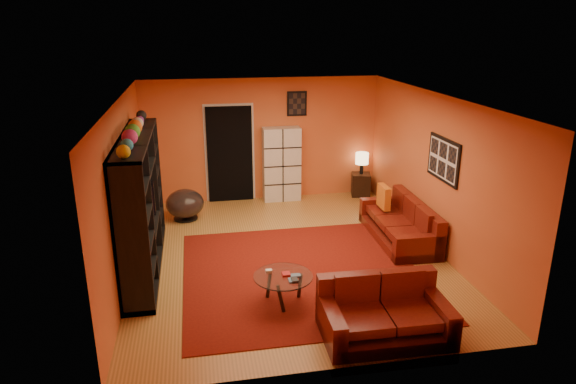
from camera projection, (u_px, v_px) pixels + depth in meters
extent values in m
plane|color=olive|center=(288.00, 255.00, 8.54)|extent=(6.00, 6.00, 0.00)
plane|color=white|center=(288.00, 98.00, 7.72)|extent=(6.00, 6.00, 0.00)
plane|color=#D15D2D|center=(262.00, 140.00, 10.93)|extent=(6.00, 0.00, 6.00)
plane|color=#D15D2D|center=(340.00, 264.00, 5.33)|extent=(6.00, 0.00, 6.00)
plane|color=#D15D2D|center=(124.00, 189.00, 7.70)|extent=(0.00, 6.00, 6.00)
plane|color=#D15D2D|center=(435.00, 172.00, 8.56)|extent=(0.00, 6.00, 6.00)
cube|color=#560F09|center=(302.00, 273.00, 7.90)|extent=(3.60, 3.60, 0.01)
cube|color=black|center=(230.00, 154.00, 10.86)|extent=(0.95, 0.10, 2.04)
cube|color=black|center=(444.00, 160.00, 8.18)|extent=(0.03, 1.00, 0.70)
cube|color=black|center=(297.00, 104.00, 10.80)|extent=(0.42, 0.03, 0.52)
cube|color=black|center=(141.00, 204.00, 7.81)|extent=(0.45, 3.00, 2.10)
imported|color=black|center=(145.00, 208.00, 7.81)|extent=(0.97, 0.13, 0.56)
cube|color=#53100B|center=(398.00, 231.00, 9.11)|extent=(0.89, 2.06, 0.32)
cube|color=#53100B|center=(417.00, 216.00, 9.07)|extent=(0.24, 2.04, 0.85)
cube|color=#53100B|center=(419.00, 244.00, 8.19)|extent=(0.84, 0.20, 0.62)
cube|color=#53100B|center=(382.00, 205.00, 9.93)|extent=(0.84, 0.20, 0.62)
cube|color=#53100B|center=(409.00, 227.00, 8.48)|extent=(0.63, 0.56, 0.12)
cube|color=#53100B|center=(397.00, 215.00, 9.01)|extent=(0.63, 0.56, 0.12)
cube|color=#53100B|center=(386.00, 204.00, 9.53)|extent=(0.63, 0.56, 0.12)
cube|color=#53100B|center=(385.00, 325.00, 6.29)|extent=(1.56, 0.96, 0.32)
cube|color=#53100B|center=(376.00, 291.00, 6.55)|extent=(1.54, 0.21, 0.85)
cube|color=#53100B|center=(438.00, 309.00, 6.34)|extent=(0.20, 0.93, 0.62)
cube|color=#53100B|center=(331.00, 319.00, 6.13)|extent=(0.20, 0.93, 0.62)
cube|color=#53100B|center=(411.00, 302.00, 6.19)|extent=(0.58, 0.72, 0.12)
cube|color=#53100B|center=(364.00, 306.00, 6.10)|extent=(0.58, 0.72, 0.12)
cube|color=orange|center=(384.00, 197.00, 9.43)|extent=(0.12, 0.42, 0.42)
cylinder|color=silver|center=(283.00, 276.00, 6.96)|extent=(0.81, 0.81, 0.02)
cylinder|color=black|center=(300.00, 286.00, 7.12)|extent=(0.05, 0.05, 0.39)
cylinder|color=black|center=(269.00, 284.00, 7.17)|extent=(0.05, 0.05, 0.39)
cylinder|color=black|center=(281.00, 299.00, 6.79)|extent=(0.05, 0.05, 0.39)
cube|color=silver|center=(282.00, 164.00, 10.97)|extent=(0.79, 0.35, 1.59)
cylinder|color=black|center=(186.00, 218.00, 10.08)|extent=(0.44, 0.44, 0.03)
cylinder|color=black|center=(186.00, 214.00, 10.06)|extent=(0.06, 0.06, 0.15)
ellipsoid|color=#3C3535|center=(185.00, 203.00, 9.99)|extent=(0.74, 0.74, 0.55)
cube|color=black|center=(361.00, 185.00, 11.40)|extent=(0.48, 0.48, 0.50)
cylinder|color=black|center=(362.00, 169.00, 11.28)|extent=(0.08, 0.08, 0.23)
cylinder|color=#FCD38A|center=(362.00, 158.00, 11.21)|extent=(0.29, 0.29, 0.25)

